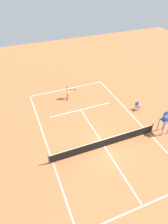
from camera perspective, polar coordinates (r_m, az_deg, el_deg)
ground_plane at (r=18.65m, az=5.81°, el=-9.72°), size 60.00×60.00×0.00m
court_lines at (r=18.65m, az=5.81°, el=-9.72°), size 9.77×21.82×0.01m
tennis_net at (r=18.29m, az=5.91°, el=-8.68°), size 10.37×0.10×1.07m
player_serving at (r=24.08m, az=-4.69°, el=5.88°), size 1.18×0.91×1.68m
tennis_ball at (r=22.03m, az=-6.42°, el=-0.79°), size 0.07×0.07×0.07m
umpire_chair at (r=20.33m, az=22.22°, el=-2.00°), size 0.80×0.80×2.41m
courtside_chair_mid at (r=23.18m, az=14.94°, el=1.77°), size 0.44×0.46×0.95m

